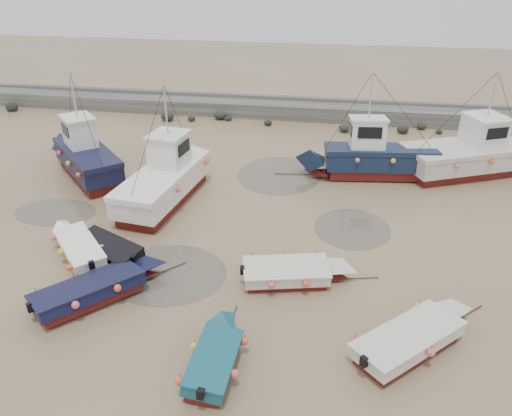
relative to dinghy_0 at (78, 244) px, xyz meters
The scene contains 17 objects.
ground 6.59m from the dinghy_0, ahead, with size 120.00×120.00×0.00m, color #948057.
seawall 23.63m from the dinghy_0, 73.84° to the left, with size 60.00×4.92×1.50m.
puddle_a 4.55m from the dinghy_0, ahead, with size 5.15×5.15×0.01m, color #575145.
puddle_b 13.12m from the dinghy_0, 20.52° to the left, with size 3.81×3.81×0.01m, color #575145.
puddle_c 4.98m from the dinghy_0, 131.95° to the left, with size 4.46×4.46×0.01m, color #575145.
puddle_d 13.23m from the dinghy_0, 53.81° to the left, with size 5.19×5.19×0.01m, color #575145.
dinghy_0 is the anchor object (origin of this frame).
dinghy_1 3.70m from the dinghy_0, 50.86° to the right, with size 5.05×5.51×1.43m.
dinghy_2 9.63m from the dinghy_0, 35.94° to the right, with size 1.88×5.15×1.43m.
dinghy_3 14.86m from the dinghy_0, 14.01° to the right, with size 5.21×5.13×1.43m.
dinghy_4 1.24m from the dinghy_0, ahead, with size 5.33×3.18×1.43m.
dinghy_5 9.90m from the dinghy_0, ahead, with size 5.77×2.59×1.43m.
cabin_boat_0 9.52m from the dinghy_0, 114.62° to the left, with size 7.47×7.73×6.22m.
cabin_boat_1 6.80m from the dinghy_0, 71.52° to the left, with size 3.71×10.64×6.22m.
cabin_boat_2 17.45m from the dinghy_0, 40.71° to the left, with size 9.78×3.37×6.22m.
cabin_boat_3 23.49m from the dinghy_0, 33.79° to the left, with size 10.33×6.54×6.22m.
person 6.86m from the dinghy_0, 68.43° to the left, with size 0.66×0.43×1.81m, color #1B1E3E.
Camera 1 is at (4.74, -18.32, 12.34)m, focal length 35.00 mm.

